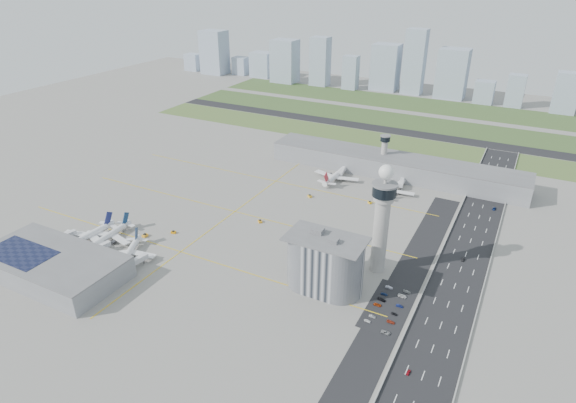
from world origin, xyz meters
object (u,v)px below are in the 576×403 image
at_px(car_lot_0, 367,321).
at_px(airplane_near_b, 106,233).
at_px(control_tower, 382,215).
at_px(car_lot_4, 384,294).
at_px(car_hw_0, 408,372).
at_px(jet_bridge_near_0, 55,242).
at_px(car_lot_1, 372,316).
at_px(admin_building, 325,263).
at_px(car_lot_11, 407,292).
at_px(secondary_tower, 384,150).
at_px(car_lot_10, 402,296).
at_px(airplane_near_a, 84,234).
at_px(car_lot_7, 391,322).
at_px(tug_5, 370,202).
at_px(tug_2, 145,235).
at_px(car_lot_6, 386,332).
at_px(car_lot_5, 389,287).
at_px(car_lot_3, 382,300).
at_px(car_lot_8, 394,314).
at_px(jet_bridge_far_0, 344,170).
at_px(car_hw_4, 485,176).
at_px(tug_4, 310,196).
at_px(car_hw_1, 463,259).
at_px(tug_1, 173,232).
at_px(jet_bridge_far_1, 402,181).
at_px(airplane_near_c, 127,251).
at_px(car_lot_2, 378,305).
at_px(tug_3, 260,221).
at_px(tug_0, 97,243).
at_px(jet_bridge_near_2, 127,268).
at_px(car_lot_9, 400,306).
at_px(jet_bridge_near_1, 90,255).
at_px(airplane_far_b, 394,185).

bearing_deg(car_lot_0, airplane_near_b, 94.25).
height_order(control_tower, car_lot_4, control_tower).
bearing_deg(car_hw_0, car_lot_4, 122.02).
distance_m(jet_bridge_near_0, car_lot_1, 198.30).
height_order(admin_building, car_lot_11, admin_building).
relative_size(secondary_tower, car_lot_10, 6.79).
distance_m(airplane_near_a, car_lot_7, 193.59).
relative_size(tug_5, car_hw_0, 0.89).
bearing_deg(tug_2, car_lot_6, 173.96).
bearing_deg(car_lot_1, car_lot_5, -3.95).
relative_size(car_lot_3, car_lot_8, 1.35).
height_order(car_lot_3, car_lot_10, car_lot_10).
distance_m(secondary_tower, jet_bridge_far_0, 36.91).
height_order(control_tower, car_lot_8, control_tower).
relative_size(airplane_near_a, car_hw_4, 13.96).
height_order(secondary_tower, tug_5, secondary_tower).
height_order(control_tower, car_lot_7, control_tower).
height_order(admin_building, tug_2, admin_building).
height_order(car_lot_11, car_hw_4, car_lot_11).
bearing_deg(tug_5, tug_4, 140.29).
bearing_deg(car_lot_3, car_hw_1, -19.70).
distance_m(tug_1, tug_5, 141.78).
bearing_deg(airplane_near_a, jet_bridge_far_1, 142.45).
distance_m(airplane_near_c, car_lot_2, 147.95).
xyz_separation_m(tug_3, car_lot_5, (99.84, -31.48, -0.28)).
bearing_deg(tug_0, car_hw_0, 24.25).
bearing_deg(car_lot_4, car_lot_6, -164.83).
xyz_separation_m(secondary_tower, airplane_near_b, (-119.05, -191.56, -13.01)).
distance_m(jet_bridge_near_2, car_lot_9, 151.97).
relative_size(car_lot_1, car_lot_3, 0.78).
bearing_deg(secondary_tower, car_lot_6, -71.86).
bearing_deg(car_lot_5, tug_3, 69.66).
xyz_separation_m(airplane_near_c, car_lot_4, (145.72, 37.18, -4.95)).
relative_size(control_tower, car_hw_4, 20.17).
xyz_separation_m(tug_3, tug_5, (56.76, 62.23, -0.10)).
distance_m(tug_4, car_lot_9, 135.67).
bearing_deg(car_hw_4, admin_building, -104.11).
height_order(jet_bridge_near_2, car_lot_11, jet_bridge_near_2).
distance_m(tug_4, car_lot_6, 152.12).
distance_m(jet_bridge_near_1, tug_1, 52.74).
bearing_deg(tug_4, car_lot_4, 81.73).
relative_size(jet_bridge_near_2, jet_bridge_far_0, 1.00).
bearing_deg(tug_4, airplane_near_c, 12.73).
bearing_deg(car_lot_9, car_lot_3, 84.30).
height_order(airplane_far_b, tug_5, airplane_far_b).
distance_m(car_lot_0, car_lot_1, 4.46).
height_order(airplane_near_b, jet_bridge_near_1, airplane_near_b).
height_order(secondary_tower, admin_building, admin_building).
distance_m(car_lot_2, car_lot_4, 10.21).
distance_m(control_tower, jet_bridge_far_0, 145.99).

